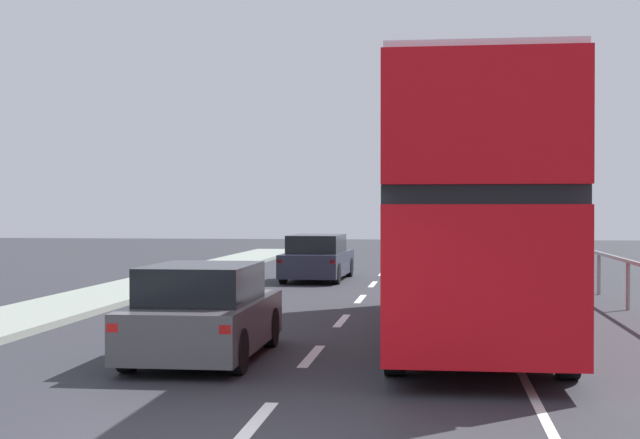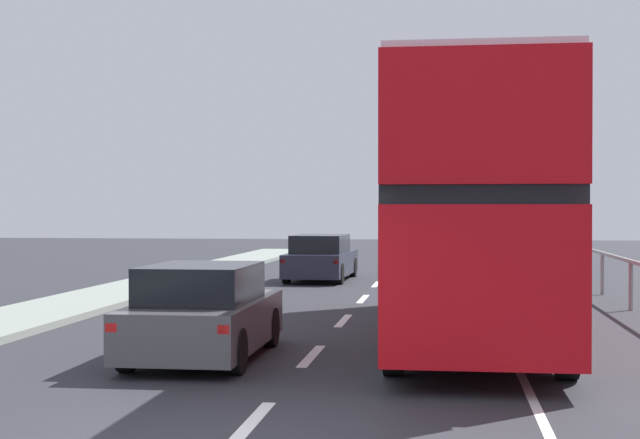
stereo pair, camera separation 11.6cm
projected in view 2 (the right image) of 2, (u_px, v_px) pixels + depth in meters
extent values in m
cube|color=silver|center=(250.00, 424.00, 9.91)|extent=(0.16, 2.17, 0.01)
cube|color=silver|center=(312.00, 356.00, 14.46)|extent=(0.16, 2.17, 0.01)
cube|color=silver|center=(343.00, 321.00, 19.01)|extent=(0.16, 2.17, 0.01)
cube|color=silver|center=(363.00, 299.00, 23.57)|extent=(0.16, 2.17, 0.01)
cube|color=silver|center=(376.00, 284.00, 28.12)|extent=(0.16, 2.17, 0.01)
cube|color=silver|center=(386.00, 274.00, 32.68)|extent=(0.16, 2.17, 0.01)
cube|color=silver|center=(393.00, 266.00, 37.23)|extent=(0.16, 2.17, 0.01)
cube|color=silver|center=(500.00, 330.00, 17.56)|extent=(0.12, 46.00, 0.01)
cylinder|color=gray|center=(631.00, 286.00, 20.92)|extent=(0.10, 0.10, 1.10)
cylinder|color=gray|center=(602.00, 274.00, 24.71)|extent=(0.10, 0.10, 1.10)
cylinder|color=gray|center=(581.00, 265.00, 28.49)|extent=(0.10, 0.10, 1.10)
cylinder|color=gray|center=(565.00, 259.00, 32.28)|extent=(0.10, 0.10, 1.10)
cylinder|color=gray|center=(553.00, 253.00, 36.06)|extent=(0.10, 0.10, 1.10)
cube|color=red|center=(470.00, 261.00, 16.69)|extent=(2.53, 11.39, 1.99)
cube|color=black|center=(470.00, 199.00, 16.68)|extent=(2.54, 10.94, 0.24)
cube|color=red|center=(470.00, 146.00, 16.67)|extent=(2.53, 11.39, 1.64)
cube|color=silver|center=(471.00, 97.00, 16.65)|extent=(2.47, 11.16, 0.10)
cube|color=black|center=(463.00, 244.00, 22.31)|extent=(2.25, 0.05, 1.39)
cube|color=yellow|center=(463.00, 145.00, 22.29)|extent=(1.50, 0.04, 0.28)
cylinder|color=black|center=(413.00, 287.00, 21.11)|extent=(0.28, 1.00, 1.00)
cylinder|color=black|center=(517.00, 289.00, 20.81)|extent=(0.28, 1.00, 1.00)
cylinder|color=black|center=(394.00, 339.00, 12.79)|extent=(0.28, 1.00, 1.00)
cylinder|color=black|center=(566.00, 342.00, 12.49)|extent=(0.28, 1.00, 1.00)
cube|color=#4E4D50|center=(205.00, 323.00, 14.24)|extent=(1.74, 4.03, 0.71)
cube|color=black|center=(201.00, 283.00, 14.03)|extent=(1.52, 2.22, 0.56)
cube|color=red|center=(112.00, 327.00, 12.36)|extent=(0.16, 0.06, 0.12)
cube|color=red|center=(224.00, 329.00, 12.17)|extent=(0.16, 0.06, 0.12)
cylinder|color=black|center=(179.00, 326.00, 15.64)|extent=(0.20, 0.64, 0.64)
cylinder|color=black|center=(271.00, 327.00, 15.44)|extent=(0.20, 0.64, 0.64)
cylinder|color=black|center=(127.00, 349.00, 13.04)|extent=(0.20, 0.64, 0.64)
cylinder|color=black|center=(236.00, 351.00, 12.84)|extent=(0.20, 0.64, 0.64)
cube|color=#202332|center=(321.00, 263.00, 29.81)|extent=(1.92, 4.64, 0.72)
cube|color=black|center=(320.00, 244.00, 29.58)|extent=(1.65, 2.57, 0.56)
cube|color=red|center=(283.00, 261.00, 27.70)|extent=(0.16, 0.06, 0.12)
cube|color=red|center=(336.00, 262.00, 27.45)|extent=(0.16, 0.06, 0.12)
cylinder|color=black|center=(305.00, 267.00, 31.52)|extent=(0.22, 0.65, 0.64)
cylinder|color=black|center=(353.00, 267.00, 31.26)|extent=(0.22, 0.65, 0.64)
cylinder|color=black|center=(287.00, 273.00, 28.37)|extent=(0.22, 0.65, 0.64)
cylinder|color=black|center=(340.00, 274.00, 28.11)|extent=(0.22, 0.65, 0.64)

